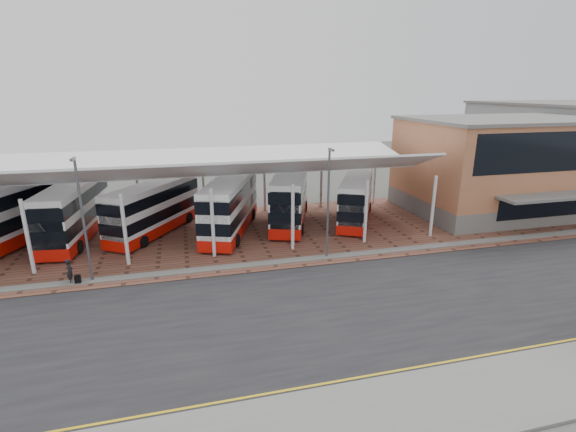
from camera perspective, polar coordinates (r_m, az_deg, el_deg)
name	(u,v)px	position (r m, az deg, el deg)	size (l,w,h in m)	color
ground	(330,301)	(25.07, 5.77, -11.52)	(140.00, 140.00, 0.00)	#454742
road	(336,309)	(24.25, 6.59, -12.58)	(120.00, 14.00, 0.02)	black
forecourt	(301,229)	(36.98, 1.83, -1.77)	(72.00, 16.00, 0.06)	brown
sidewalk	(410,410)	(18.35, 16.29, -24.11)	(120.00, 4.00, 0.14)	#61615F
north_kerb	(301,260)	(30.34, 1.77, -6.01)	(120.00, 0.80, 0.14)	#61615F
yellow_line_near	(385,378)	(19.71, 13.18, -20.72)	(120.00, 0.12, 0.01)	gold
yellow_line_far	(382,373)	(19.91, 12.76, -20.23)	(120.00, 0.12, 0.01)	gold
canopy	(205,167)	(35.13, -11.24, 6.63)	(37.00, 11.63, 7.07)	silver
terminal	(502,165)	(46.85, 27.22, 6.22)	(18.40, 14.40, 9.25)	#63605D
lamp_west	(83,217)	(28.60, -26.25, -0.15)	(0.16, 0.90, 8.07)	#4E4F55
lamp_east	(328,201)	(29.60, 5.53, 2.11)	(0.16, 0.90, 8.07)	#4E4F55
bus_0	(5,216)	(38.78, -34.20, -0.03)	(7.23, 12.18, 4.96)	white
bus_1	(74,212)	(38.15, -27.21, 0.52)	(3.74, 11.32, 4.58)	white
bus_2	(154,209)	(37.08, -17.82, 0.97)	(7.65, 10.12, 4.31)	white
bus_3	(230,206)	(35.95, -7.89, 1.42)	(6.26, 11.47, 4.64)	white
bus_4	(290,197)	(38.25, 0.30, 2.55)	(6.19, 11.54, 4.66)	white
bus_5	(356,199)	(39.20, 9.30, 2.30)	(6.80, 9.96, 4.15)	white
pedestrian	(70,271)	(29.99, -27.68, -6.69)	(0.60, 0.39, 1.63)	black
suitcase	(78,280)	(29.84, -26.80, -7.77)	(0.35, 0.25, 0.60)	black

